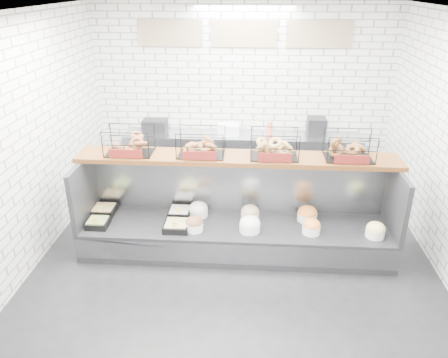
{
  "coord_description": "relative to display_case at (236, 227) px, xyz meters",
  "views": [
    {
      "loc": [
        0.18,
        -4.62,
        3.29
      ],
      "look_at": [
        -0.17,
        0.45,
        0.96
      ],
      "focal_mm": 35.0,
      "sensor_mm": 36.0,
      "label": 1
    }
  ],
  "objects": [
    {
      "name": "prep_counter",
      "position": [
        -0.0,
        2.09,
        0.14
      ],
      "size": [
        4.0,
        0.6,
        1.2
      ],
      "color": "#93969B",
      "rests_on": "ground"
    },
    {
      "name": "bagel_shelf",
      "position": [
        0.0,
        0.17,
        1.05
      ],
      "size": [
        4.1,
        0.5,
        0.4
      ],
      "color": "#45250E",
      "rests_on": "display_case"
    },
    {
      "name": "room_shell",
      "position": [
        0.0,
        0.26,
        1.73
      ],
      "size": [
        5.02,
        5.51,
        3.01
      ],
      "color": "silver",
      "rests_on": "ground"
    },
    {
      "name": "display_case",
      "position": [
        0.0,
        0.0,
        0.0
      ],
      "size": [
        4.0,
        0.9,
        1.2
      ],
      "color": "black",
      "rests_on": "ground"
    },
    {
      "name": "ground",
      "position": [
        0.0,
        -0.34,
        -0.33
      ],
      "size": [
        5.5,
        5.5,
        0.0
      ],
      "primitive_type": "plane",
      "color": "black",
      "rests_on": "ground"
    }
  ]
}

